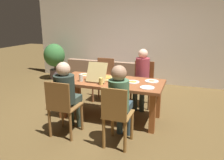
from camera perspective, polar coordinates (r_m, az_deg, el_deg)
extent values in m
plane|color=brown|center=(4.31, -0.45, -9.55)|extent=(20.00, 20.00, 0.00)
cube|color=silver|center=(6.49, 7.83, 11.55)|extent=(6.71, 0.12, 2.78)
cube|color=brown|center=(4.06, -0.47, -0.50)|extent=(1.92, 0.86, 0.05)
cube|color=#9C5327|center=(4.27, -12.67, -5.24)|extent=(0.09, 0.09, 0.68)
cube|color=#9C5327|center=(3.70, 10.31, -8.43)|extent=(0.09, 0.09, 0.68)
cube|color=#9C5327|center=(4.77, -8.71, -2.79)|extent=(0.09, 0.09, 0.68)
cube|color=#9C5327|center=(4.27, 11.73, -5.16)|extent=(0.09, 0.09, 0.68)
cylinder|color=brown|center=(4.61, 9.43, -4.87)|extent=(0.04, 0.04, 0.47)
cylinder|color=brown|center=(4.68, 4.82, -4.37)|extent=(0.04, 0.04, 0.47)
cylinder|color=brown|center=(4.94, 10.19, -3.49)|extent=(0.04, 0.04, 0.47)
cylinder|color=brown|center=(5.01, 5.88, -3.04)|extent=(0.04, 0.04, 0.47)
cube|color=brown|center=(4.73, 7.68, -1.13)|extent=(0.44, 0.42, 0.02)
cube|color=brown|center=(4.85, 8.27, 2.16)|extent=(0.42, 0.03, 0.45)
cylinder|color=#314040|center=(4.52, 7.65, -5.10)|extent=(0.10, 0.10, 0.49)
cylinder|color=#314040|center=(4.54, 5.90, -4.90)|extent=(0.10, 0.10, 0.49)
cube|color=#314040|center=(4.57, 7.29, -0.94)|extent=(0.26, 0.31, 0.11)
cylinder|color=#9C3844|center=(4.65, 7.82, 2.55)|extent=(0.29, 0.29, 0.50)
sphere|color=beige|center=(4.59, 7.98, 6.69)|extent=(0.19, 0.19, 0.19)
cylinder|color=brown|center=(3.97, -12.59, -8.50)|extent=(0.04, 0.04, 0.47)
cylinder|color=brown|center=(3.80, -7.74, -9.40)|extent=(0.04, 0.04, 0.47)
cylinder|color=brown|center=(3.69, -15.69, -10.63)|extent=(0.04, 0.04, 0.47)
cylinder|color=brown|center=(3.50, -10.58, -11.77)|extent=(0.04, 0.04, 0.47)
cube|color=brown|center=(3.64, -11.86, -6.55)|extent=(0.43, 0.43, 0.02)
cube|color=brown|center=(3.40, -13.84, -4.19)|extent=(0.41, 0.03, 0.43)
cylinder|color=#334136|center=(4.00, -10.47, -8.03)|extent=(0.10, 0.10, 0.49)
cylinder|color=#334136|center=(3.92, -8.40, -8.40)|extent=(0.10, 0.10, 0.49)
cube|color=#334136|center=(3.74, -10.68, -4.87)|extent=(0.29, 0.31, 0.11)
cylinder|color=#27322B|center=(3.54, -12.12, -2.30)|extent=(0.33, 0.33, 0.45)
sphere|color=#D7AC8E|center=(3.46, -12.42, 2.76)|extent=(0.22, 0.22, 0.22)
cylinder|color=olive|center=(3.59, 0.13, -10.79)|extent=(0.05, 0.05, 0.47)
cylinder|color=olive|center=(3.51, 5.14, -11.52)|extent=(0.05, 0.05, 0.47)
cylinder|color=olive|center=(3.28, -2.13, -13.53)|extent=(0.05, 0.05, 0.47)
cylinder|color=olive|center=(3.19, 3.37, -14.45)|extent=(0.05, 0.05, 0.47)
cube|color=olive|center=(3.28, 1.67, -8.74)|extent=(0.38, 0.44, 0.02)
cube|color=olive|center=(3.01, 0.49, -6.27)|extent=(0.37, 0.03, 0.44)
cylinder|color=#2F434C|center=(3.66, 2.02, -10.08)|extent=(0.10, 0.10, 0.49)
cylinder|color=#2F434C|center=(3.62, 4.29, -10.40)|extent=(0.10, 0.10, 0.49)
cube|color=#2F434C|center=(3.39, 2.52, -6.77)|extent=(0.27, 0.32, 0.11)
cylinder|color=#476E4D|center=(3.17, 1.71, -3.99)|extent=(0.30, 0.30, 0.46)
sphere|color=#A77D5F|center=(3.07, 1.76, 1.77)|extent=(0.22, 0.22, 0.22)
cylinder|color=#925935|center=(4.85, -1.05, -3.59)|extent=(0.04, 0.04, 0.47)
cylinder|color=#925935|center=(4.99, -4.97, -3.11)|extent=(0.04, 0.04, 0.47)
cylinder|color=#925935|center=(5.16, 0.28, -2.42)|extent=(0.04, 0.04, 0.47)
cylinder|color=#925935|center=(5.28, -3.44, -2.00)|extent=(0.04, 0.04, 0.47)
cube|color=#925935|center=(5.00, -2.33, -0.10)|extent=(0.42, 0.40, 0.02)
cube|color=#925935|center=(5.10, -1.59, 3.06)|extent=(0.40, 0.03, 0.47)
cube|color=tan|center=(4.19, -2.47, 0.53)|extent=(0.36, 0.36, 0.02)
cylinder|color=orange|center=(4.19, -2.47, 0.75)|extent=(0.32, 0.32, 0.01)
cube|color=tan|center=(3.92, -3.95, 2.03)|extent=(0.36, 0.17, 0.33)
cylinder|color=white|center=(3.96, 5.32, -0.50)|extent=(0.24, 0.24, 0.01)
cone|color=orange|center=(3.96, 5.33, -0.30)|extent=(0.14, 0.14, 0.02)
cylinder|color=white|center=(4.06, 10.15, -0.29)|extent=(0.25, 0.25, 0.01)
cone|color=#C97B45|center=(4.05, 10.16, -0.10)|extent=(0.11, 0.11, 0.02)
cylinder|color=white|center=(3.67, 9.01, -1.91)|extent=(0.24, 0.24, 0.01)
cylinder|color=white|center=(4.49, -7.04, 1.37)|extent=(0.22, 0.22, 0.01)
cone|color=#CE7C37|center=(4.48, -7.05, 1.55)|extent=(0.12, 0.12, 0.02)
cylinder|color=#E5CA60|center=(3.80, -2.85, -0.32)|extent=(0.07, 0.07, 0.12)
cylinder|color=silver|center=(4.20, 2.48, 1.46)|extent=(0.07, 0.07, 0.15)
cylinder|color=silver|center=(4.15, -11.52, 0.82)|extent=(0.06, 0.06, 0.13)
cylinder|color=silver|center=(4.03, -7.98, 0.59)|extent=(0.07, 0.07, 0.13)
cube|color=#99745A|center=(6.20, -1.09, 0.31)|extent=(1.98, 0.88, 0.39)
cube|color=#99745A|center=(5.78, -2.36, 3.09)|extent=(1.98, 0.16, 0.37)
cube|color=#99745A|center=(6.49, -8.48, 3.45)|extent=(0.20, 0.83, 0.18)
cube|color=#99745A|center=(5.88, 7.05, 2.23)|extent=(0.20, 0.83, 0.18)
cylinder|color=#5E4E53|center=(7.15, -14.26, 1.52)|extent=(0.33, 0.33, 0.30)
cylinder|color=brown|center=(7.10, -14.39, 3.42)|extent=(0.05, 0.05, 0.19)
ellipsoid|color=#377136|center=(7.04, -14.58, 6.19)|extent=(0.63, 0.63, 0.70)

